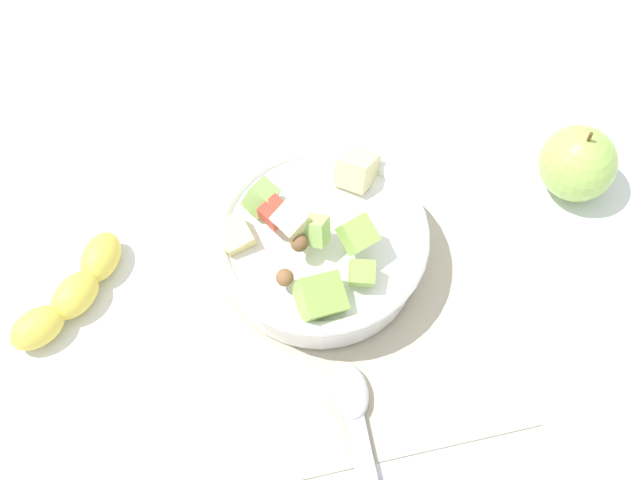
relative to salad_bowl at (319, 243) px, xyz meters
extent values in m
plane|color=silver|center=(0.01, 0.01, -0.04)|extent=(2.40, 2.40, 0.00)
cube|color=#BCB299|center=(0.01, 0.01, -0.04)|extent=(0.40, 0.31, 0.01)
cylinder|color=white|center=(0.00, 0.00, -0.01)|extent=(0.19, 0.19, 0.05)
torus|color=white|center=(0.00, 0.00, 0.02)|extent=(0.21, 0.21, 0.02)
sphere|color=brown|center=(0.05, -0.04, 0.03)|extent=(0.02, 0.03, 0.02)
cube|color=beige|center=(0.00, -0.02, 0.05)|extent=(0.04, 0.04, 0.03)
cube|color=#93C160|center=(-0.04, -0.05, 0.04)|extent=(0.03, 0.04, 0.04)
cube|color=#A3CC6B|center=(0.01, 0.00, 0.04)|extent=(0.04, 0.03, 0.03)
cube|color=#E5D684|center=(-0.01, -0.08, 0.02)|extent=(0.04, 0.04, 0.03)
cube|color=#BC3828|center=(-0.02, -0.04, 0.04)|extent=(0.03, 0.03, 0.02)
cube|color=#8CB74C|center=(0.07, -0.01, 0.03)|extent=(0.05, 0.05, 0.04)
sphere|color=brown|center=(0.02, -0.02, 0.04)|extent=(0.03, 0.02, 0.03)
cube|color=beige|center=(-0.06, 0.05, 0.03)|extent=(0.06, 0.05, 0.05)
cube|color=#8CB74C|center=(0.06, 0.03, 0.03)|extent=(0.03, 0.03, 0.02)
cube|color=#9EC656|center=(0.02, 0.03, 0.05)|extent=(0.04, 0.04, 0.03)
ellipsoid|color=#B7B7BC|center=(0.14, 0.00, -0.03)|extent=(0.06, 0.04, 0.01)
sphere|color=#9EC656|center=(-0.03, 0.28, 0.00)|extent=(0.08, 0.08, 0.08)
cylinder|color=brown|center=(-0.03, 0.28, 0.05)|extent=(0.00, 0.00, 0.01)
ellipsoid|color=yellow|center=(0.02, -0.28, -0.02)|extent=(0.06, 0.07, 0.04)
ellipsoid|color=yellow|center=(-0.01, -0.24, -0.02)|extent=(0.06, 0.06, 0.04)
ellipsoid|color=yellow|center=(-0.04, -0.21, -0.02)|extent=(0.07, 0.06, 0.04)
camera|label=1|loc=(0.40, -0.09, 0.74)|focal=49.24mm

